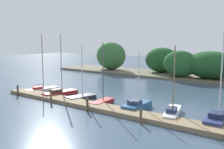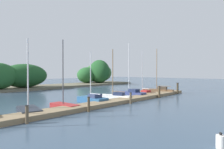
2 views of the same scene
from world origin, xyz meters
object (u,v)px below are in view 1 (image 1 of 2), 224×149
sailboat_2 (82,96)px  mooring_piling_1 (51,98)px  mooring_piling_3 (141,116)px  sailboat_5 (172,112)px  sailboat_0 (42,88)px  mooring_piling_2 (87,105)px  sailboat_1 (61,92)px  mooring_piling_0 (18,91)px  sailboat_4 (137,105)px  sailboat_6 (218,118)px  sailboat_3 (103,101)px

sailboat_2 → mooring_piling_1: bearing=168.6°
mooring_piling_3 → sailboat_5: bearing=70.6°
sailboat_0 → mooring_piling_2: size_ratio=5.70×
sailboat_2 → sailboat_0: bearing=100.8°
sailboat_1 → mooring_piling_2: bearing=-102.7°
sailboat_1 → mooring_piling_0: sailboat_1 is taller
sailboat_4 → mooring_piling_3: (2.18, -3.28, 0.20)m
sailboat_5 → mooring_piling_0: size_ratio=4.77×
sailboat_5 → mooring_piling_3: sailboat_5 is taller
sailboat_6 → mooring_piling_0: 20.36m
sailboat_1 → mooring_piling_0: (-3.72, -2.87, 0.21)m
sailboat_2 → sailboat_4: 6.51m
sailboat_0 → sailboat_3: (9.72, -0.55, -0.02)m
sailboat_4 → mooring_piling_3: size_ratio=4.64×
sailboat_5 → mooring_piling_2: 7.17m
sailboat_1 → mooring_piling_1: (1.72, -2.82, 0.17)m
sailboat_1 → mooring_piling_3: (11.77, -2.93, 0.17)m
sailboat_2 → mooring_piling_2: sailboat_2 is taller
sailboat_0 → mooring_piling_0: size_ratio=5.68×
mooring_piling_0 → mooring_piling_2: 10.21m
sailboat_2 → mooring_piling_2: (3.41, -3.00, 0.30)m
sailboat_0 → sailboat_3: 9.74m
sailboat_2 → sailboat_4: sailboat_2 is taller
mooring_piling_1 → mooring_piling_2: (4.76, -0.06, 0.03)m
sailboat_1 → sailboat_5: 12.91m
sailboat_0 → mooring_piling_1: (5.43, -3.25, 0.25)m
sailboat_3 → sailboat_5: bearing=-90.8°
sailboat_2 → sailboat_5: size_ratio=1.00×
sailboat_2 → sailboat_6: sailboat_6 is taller
sailboat_6 → mooring_piling_0: (-20.05, -3.53, 0.21)m
sailboat_3 → sailboat_0: bearing=82.6°
mooring_piling_0 → mooring_piling_2: bearing=-0.1°
sailboat_0 → sailboat_5: (16.61, -0.13, 0.04)m
sailboat_3 → sailboat_6: bearing=-89.9°
sailboat_2 → sailboat_3: (2.94, -0.23, -0.00)m
mooring_piling_0 → mooring_piling_3: (15.49, -0.07, -0.04)m
mooring_piling_1 → sailboat_1: bearing=121.4°
sailboat_2 → sailboat_3: 2.95m
sailboat_2 → mooring_piling_1: (-1.36, -2.94, 0.26)m
mooring_piling_2 → sailboat_3: bearing=99.7°
sailboat_3 → mooring_piling_0: sailboat_3 is taller
mooring_piling_2 → sailboat_2: bearing=138.6°
sailboat_6 → sailboat_1: bearing=91.3°
sailboat_0 → mooring_piling_2: sailboat_0 is taller
mooring_piling_0 → mooring_piling_3: bearing=-0.3°
sailboat_5 → mooring_piling_0: (-16.63, -3.16, 0.25)m
sailboat_3 → mooring_piling_0: bearing=101.5°
mooring_piling_1 → mooring_piling_3: mooring_piling_1 is taller
sailboat_6 → mooring_piling_0: size_ratio=5.71×
sailboat_3 → mooring_piling_0: (-9.74, -2.75, 0.30)m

